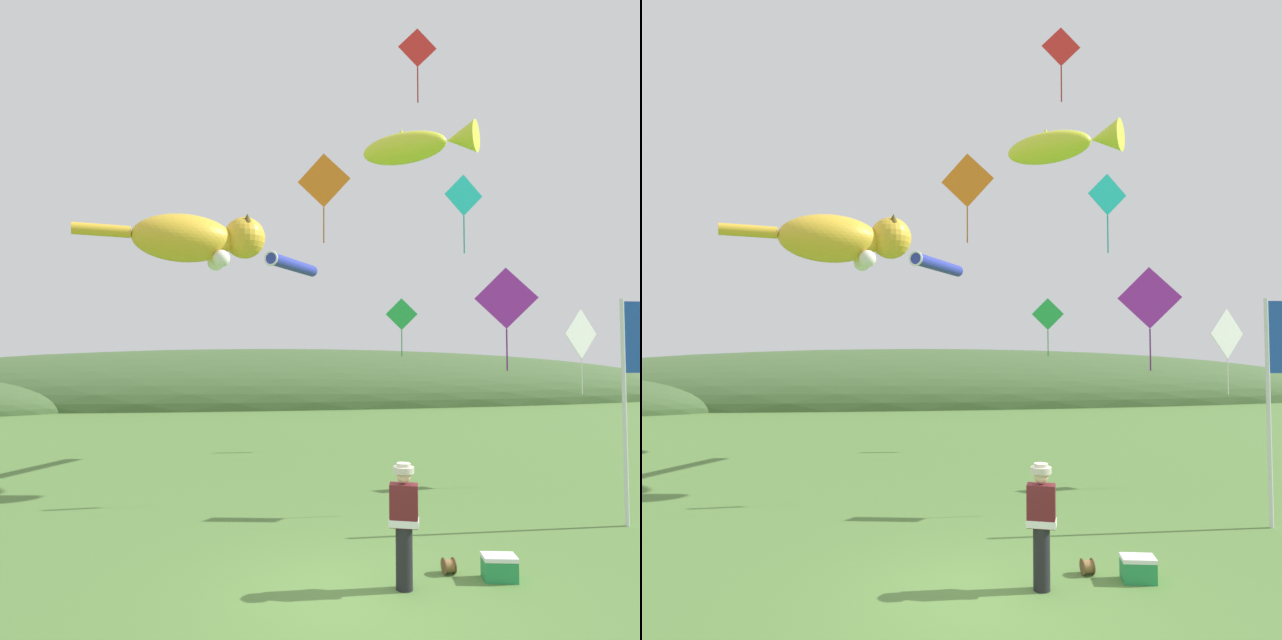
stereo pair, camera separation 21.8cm
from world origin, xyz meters
TOP-DOWN VIEW (x-y plane):
  - ground_plane at (0.00, 0.00)m, footprint 120.00×120.00m
  - distant_hill_ridge at (-1.85, 29.08)m, footprint 62.52×13.97m
  - festival_attendant at (0.68, 0.14)m, footprint 0.48×0.38m
  - kite_spool at (1.51, 0.60)m, footprint 0.17×0.24m
  - picnic_cooler at (2.17, 0.27)m, footprint 0.54×0.41m
  - festival_banner_pole at (5.90, 2.36)m, footprint 0.66×0.08m
  - kite_giant_cat at (-3.14, 11.53)m, footprint 6.13×2.51m
  - kite_fish_windsock at (3.05, 6.90)m, footprint 3.08×2.58m
  - kite_tube_streamer at (-0.11, 9.34)m, footprint 1.85×2.76m
  - kite_diamond_green at (3.80, 11.09)m, footprint 1.09×0.19m
  - kite_diamond_red at (2.63, 5.41)m, footprint 0.98×0.05m
  - kite_diamond_violet at (4.02, 3.72)m, footprint 1.24×0.50m
  - kite_diamond_teal at (3.59, 4.97)m, footprint 0.99×0.14m
  - kite_diamond_white at (6.96, 5.64)m, footprint 1.18×0.52m
  - kite_diamond_orange at (0.38, 6.10)m, footprint 1.27×0.55m

SIDE VIEW (x-z plane):
  - ground_plane at x=0.00m, z-range 0.00..0.00m
  - distant_hill_ridge at x=-1.85m, z-range -3.36..3.36m
  - kite_spool at x=1.51m, z-range 0.00..0.24m
  - picnic_cooler at x=2.17m, z-range 0.00..0.36m
  - festival_attendant at x=0.68m, z-range 0.07..1.84m
  - festival_banner_pole at x=5.90m, z-range 0.68..5.07m
  - kite_diamond_white at x=6.96m, z-range 2.68..4.86m
  - kite_diamond_violet at x=4.02m, z-range 3.37..5.60m
  - kite_diamond_green at x=3.80m, z-range 3.56..5.56m
  - kite_tube_streamer at x=-0.11m, z-range 5.73..6.17m
  - kite_diamond_teal at x=3.59m, z-range 6.09..7.99m
  - kite_giant_cat at x=-3.14m, z-range 6.13..8.02m
  - kite_diamond_orange at x=0.38m, z-range 6.48..8.75m
  - kite_fish_windsock at x=3.05m, z-range 8.44..9.42m
  - kite_diamond_red at x=2.63m, z-range 9.88..11.76m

